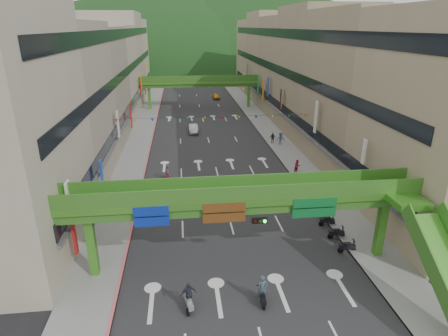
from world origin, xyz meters
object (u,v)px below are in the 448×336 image
at_px(scooter_rider_mid, 208,200).
at_px(overpass_near, 257,208).
at_px(car_silver, 193,128).
at_px(pedestrian_red, 297,168).
at_px(car_yellow, 216,96).
at_px(scooter_rider_near, 262,291).

bearing_deg(scooter_rider_mid, overpass_near, -74.06).
height_order(car_silver, pedestrian_red, pedestrian_red).
distance_m(overpass_near, car_silver, 39.92).
relative_size(car_silver, car_yellow, 1.03).
height_order(overpass_near, scooter_rider_mid, overpass_near).
distance_m(scooter_rider_near, pedestrian_red, 24.04).
relative_size(overpass_near, scooter_rider_near, 12.90).
distance_m(car_silver, pedestrian_red, 24.34).
bearing_deg(overpass_near, scooter_rider_near, -94.24).
bearing_deg(scooter_rider_near, scooter_rider_mid, 100.56).
bearing_deg(car_yellow, pedestrian_red, -83.56).
xyz_separation_m(scooter_rider_near, car_silver, (-2.89, 43.38, -0.31)).
bearing_deg(pedestrian_red, car_yellow, 76.49).
bearing_deg(overpass_near, scooter_rider_mid, 105.94).
distance_m(overpass_near, scooter_rider_mid, 11.24).
xyz_separation_m(scooter_rider_mid, pedestrian_red, (11.74, 8.32, -0.23)).
bearing_deg(car_yellow, scooter_rider_mid, -95.41).
bearing_deg(overpass_near, car_silver, 94.59).
bearing_deg(scooter_rider_near, car_silver, 93.81).
relative_size(scooter_rider_near, car_silver, 0.50).
bearing_deg(car_silver, car_yellow, 76.61).
xyz_separation_m(scooter_rider_near, pedestrian_red, (9.15, 22.23, -0.12)).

